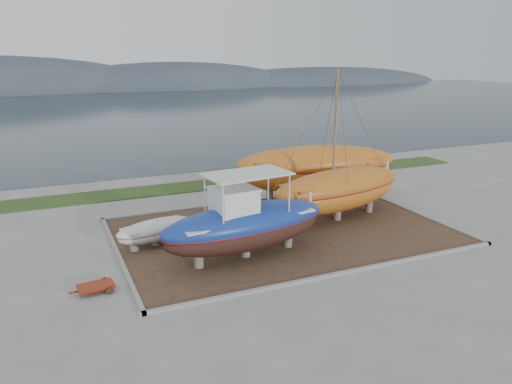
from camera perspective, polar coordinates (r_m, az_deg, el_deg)
name	(u,v)px	position (r m, az deg, el deg)	size (l,w,h in m)	color
ground	(319,258)	(25.12, 7.24, -7.47)	(140.00, 140.00, 0.00)	gray
dirt_patch	(283,231)	(28.36, 3.10, -4.53)	(18.00, 12.00, 0.06)	#422D1E
curb_frame	(283,231)	(28.34, 3.10, -4.44)	(18.60, 12.60, 0.15)	gray
grass_strip	(216,184)	(38.49, -4.61, 0.95)	(44.00, 3.00, 0.08)	#284219
sea	(112,110)	(91.04, -16.13, 8.96)	(260.00, 100.00, 0.04)	#17272E
mountain_ridge	(82,89)	(145.54, -19.25, 11.04)	(200.00, 36.00, 20.00)	#333D49
blue_caique	(245,216)	(24.22, -1.22, -2.73)	(8.80, 2.75, 4.23)	navy
white_dinghy	(155,233)	(26.69, -11.44, -4.60)	(4.32, 1.62, 1.30)	white
orange_sailboat	(340,148)	(29.48, 9.63, 5.03)	(9.44, 2.78, 8.83)	#B4611B
orange_bare_hull	(316,174)	(33.87, 6.88, 2.06)	(11.18, 3.35, 3.66)	#B4611B
red_trailer	(96,288)	(22.63, -17.82, -10.43)	(2.22, 1.11, 0.32)	maroon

